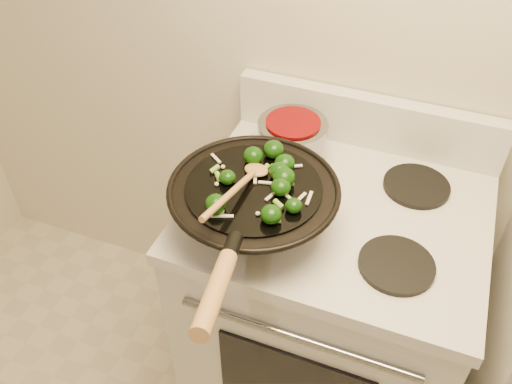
% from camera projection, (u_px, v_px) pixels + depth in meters
% --- Properties ---
extents(stove, '(0.78, 0.67, 1.08)m').
position_uv_depth(stove, '(324.00, 307.00, 1.73)').
color(stove, silver).
rests_on(stove, ground).
extents(wok, '(0.41, 0.68, 0.24)m').
position_uv_depth(wok, '(253.00, 205.00, 1.31)').
color(wok, black).
rests_on(wok, stove).
extents(stirfry, '(0.28, 0.29, 0.05)m').
position_uv_depth(stirfry, '(265.00, 179.00, 1.27)').
color(stirfry, '#0F3508').
rests_on(stirfry, wok).
extents(wooden_spoon, '(0.06, 0.28, 0.07)m').
position_uv_depth(wooden_spoon, '(242.00, 183.00, 1.25)').
color(wooden_spoon, '#B17F46').
rests_on(wooden_spoon, wok).
extents(saucepan, '(0.20, 0.30, 0.12)m').
position_uv_depth(saucepan, '(292.00, 139.00, 1.53)').
color(saucepan, gray).
rests_on(saucepan, stove).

